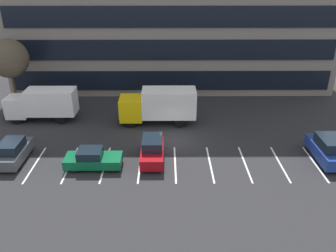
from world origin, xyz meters
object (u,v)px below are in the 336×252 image
(box_truck_white, at_px, (43,103))
(suv_charcoal, at_px, (13,151))
(suv_maroon, at_px, (152,150))
(sedan_forest, at_px, (93,159))
(suv_navy, at_px, (328,149))
(bare_tree, at_px, (9,58))
(box_truck_yellow, at_px, (159,105))

(box_truck_white, height_order, suv_charcoal, box_truck_white)
(suv_maroon, height_order, sedan_forest, suv_maroon)
(box_truck_white, xyz_separation_m, suv_navy, (25.33, -8.04, -0.81))
(box_truck_white, relative_size, suv_maroon, 1.65)
(box_truck_white, distance_m, bare_tree, 6.26)
(bare_tree, bearing_deg, sedan_forest, -48.93)
(box_truck_yellow, distance_m, bare_tree, 16.49)
(box_truck_white, xyz_separation_m, suv_maroon, (11.22, -7.93, -0.90))
(box_truck_yellow, bearing_deg, sedan_forest, -121.71)
(suv_maroon, height_order, suv_charcoal, suv_maroon)
(suv_maroon, bearing_deg, box_truck_white, 144.75)
(suv_charcoal, bearing_deg, box_truck_yellow, 32.14)
(box_truck_white, relative_size, suv_charcoal, 1.68)
(suv_navy, height_order, suv_charcoal, suv_navy)
(box_truck_yellow, distance_m, suv_maroon, 7.19)
(box_truck_yellow, bearing_deg, box_truck_white, 175.95)
(suv_maroon, bearing_deg, suv_charcoal, -179.23)
(box_truck_white, bearing_deg, sedan_forest, -53.64)
(box_truck_yellow, bearing_deg, suv_charcoal, -147.86)
(suv_maroon, bearing_deg, box_truck_yellow, 86.43)
(box_truck_white, relative_size, sedan_forest, 1.59)
(suv_charcoal, bearing_deg, sedan_forest, -7.98)
(suv_navy, bearing_deg, bare_tree, 159.11)
(suv_maroon, xyz_separation_m, suv_charcoal, (-11.10, -0.15, -0.02))
(suv_navy, relative_size, suv_charcoal, 1.11)
(suv_maroon, relative_size, suv_navy, 0.91)
(sedan_forest, bearing_deg, box_truck_yellow, 58.29)
(sedan_forest, bearing_deg, suv_maroon, 12.98)
(suv_maroon, height_order, suv_navy, suv_navy)
(suv_charcoal, bearing_deg, bare_tree, 109.93)
(suv_maroon, xyz_separation_m, bare_tree, (-15.16, 11.06, 4.62))
(suv_maroon, distance_m, bare_tree, 19.33)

